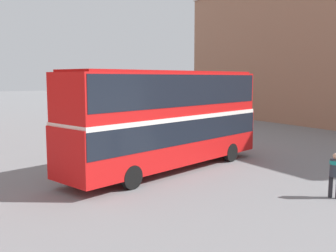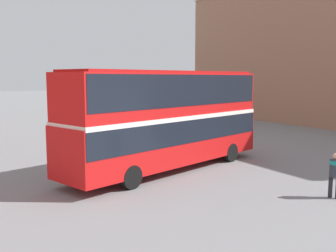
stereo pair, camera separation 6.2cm
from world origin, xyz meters
The scene contains 4 objects.
ground_plane centered at (0.00, 0.00, 0.00)m, with size 240.00×240.00×0.00m, color slate.
double_decker_bus centered at (1.20, -0.92, 2.68)m, with size 11.56×5.77×4.71m.
pedestrian_foreground centered at (4.22, -7.84, 1.02)m, with size 0.54×0.54×1.67m.
parked_car_kerb_near centered at (9.85, 9.89, 0.76)m, with size 4.60×2.15×1.48m.
Camera 1 is at (-8.10, -16.84, 4.39)m, focal length 42.00 mm.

